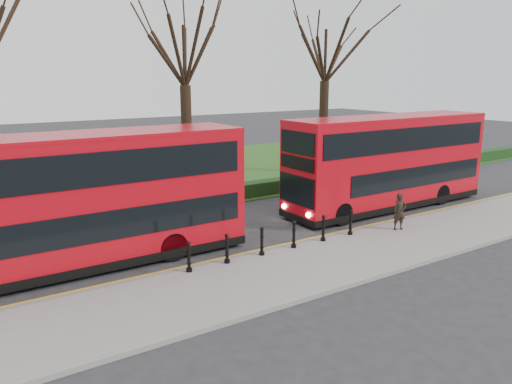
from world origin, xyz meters
TOP-DOWN VIEW (x-y plane):
  - ground at (0.00, 0.00)m, footprint 120.00×120.00m
  - pavement at (0.00, -3.00)m, footprint 60.00×4.00m
  - kerb at (0.00, -1.00)m, footprint 60.00×0.25m
  - grass_verge at (0.00, 15.00)m, footprint 60.00×18.00m
  - hedge at (0.00, 6.80)m, footprint 60.00×0.90m
  - yellow_line_outer at (0.00, -0.70)m, footprint 60.00×0.10m
  - yellow_line_inner at (0.00, -0.50)m, footprint 60.00×0.10m
  - tree_mid at (2.00, 10.00)m, footprint 6.93×6.93m
  - tree_right at (12.00, 10.00)m, footprint 7.12×7.12m
  - bollard_row at (0.20, -1.35)m, footprint 7.38×0.15m
  - bus_lead at (-6.11, 1.38)m, footprint 11.55×2.65m
  - bus_rear at (8.77, 1.29)m, footprint 11.44×2.63m
  - pedestrian at (6.00, -1.96)m, footprint 0.65×0.53m

SIDE VIEW (x-z plane):
  - ground at x=0.00m, z-range 0.00..0.00m
  - yellow_line_outer at x=0.00m, z-range 0.00..0.01m
  - yellow_line_inner at x=0.00m, z-range 0.00..0.01m
  - grass_verge at x=0.00m, z-range 0.00..0.06m
  - pavement at x=0.00m, z-range 0.00..0.15m
  - kerb at x=0.00m, z-range -0.01..0.15m
  - hedge at x=0.00m, z-range 0.00..0.80m
  - bollard_row at x=0.20m, z-range 0.15..1.15m
  - pedestrian at x=6.00m, z-range 0.15..1.70m
  - bus_rear at x=8.77m, z-range 0.02..4.57m
  - bus_lead at x=-6.11m, z-range 0.02..4.61m
  - tree_mid at x=2.00m, z-range 2.45..13.28m
  - tree_right at x=12.00m, z-range 2.52..13.65m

